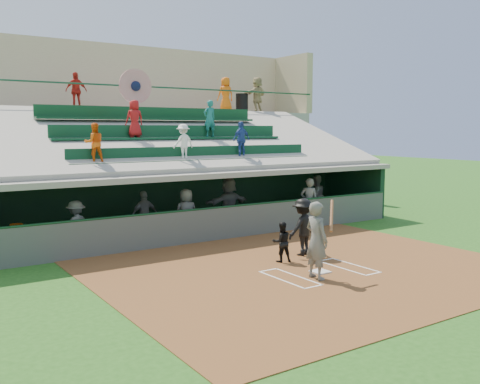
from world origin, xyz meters
TOP-DOWN VIEW (x-y plane):
  - ground at (0.00, 0.00)m, footprint 100.00×100.00m
  - dirt_slab at (0.00, 0.50)m, footprint 11.00×9.00m
  - home_plate at (0.00, 0.00)m, footprint 0.43×0.43m
  - batters_box_chalk at (0.00, 0.00)m, footprint 2.65×1.85m
  - dugout_floor at (0.00, 6.75)m, footprint 16.00×3.50m
  - concourse_slab at (0.00, 13.50)m, footprint 20.00×3.00m
  - grandstand at (-0.01, 10.51)m, footprint 20.40×10.40m
  - batter_at_plate at (-0.49, -0.39)m, footprint 0.86×0.78m
  - catcher at (-0.16, 1.43)m, footprint 0.66×0.58m
  - home_umpire at (0.86, 1.73)m, footprint 1.19×0.81m
  - dugout_bench at (0.19, 8.09)m, footprint 12.36×5.44m
  - white_table at (-6.34, 5.90)m, footprint 0.74×0.58m
  - water_cooler at (-6.27, 5.98)m, footprint 0.36×0.36m
  - dugout_player_a at (-4.58, 5.88)m, footprint 1.13×0.84m
  - dugout_player_b at (-2.12, 6.41)m, footprint 1.00×0.49m
  - dugout_player_c at (-0.83, 5.83)m, footprint 0.87×0.61m
  - dugout_player_d at (1.16, 6.26)m, footprint 1.82×0.65m
  - dugout_player_e at (4.16, 5.25)m, footprint 0.81×0.74m
  - dugout_player_f at (5.88, 6.76)m, footprint 0.87×0.68m
  - trash_bin at (6.03, 12.65)m, footprint 0.62×0.62m
  - concourse_staff_a at (-2.21, 13.18)m, footprint 0.94×0.42m
  - concourse_staff_b at (4.89, 12.38)m, footprint 0.88×0.62m
  - concourse_staff_c at (6.81, 12.41)m, footprint 1.75×1.08m

SIDE VIEW (x-z plane):
  - ground at x=0.00m, z-range 0.00..0.00m
  - dirt_slab at x=0.00m, z-range 0.00..0.02m
  - dugout_floor at x=0.00m, z-range 0.00..0.04m
  - batters_box_chalk at x=0.00m, z-range 0.02..0.03m
  - home_plate at x=0.00m, z-range 0.02..0.05m
  - dugout_bench at x=0.19m, z-range 0.04..0.44m
  - white_table at x=-6.34m, z-range 0.04..0.66m
  - catcher at x=-0.16m, z-range 0.02..1.15m
  - dugout_player_a at x=-4.58m, z-range 0.04..1.59m
  - water_cooler at x=-6.27m, z-range 0.66..1.03m
  - dugout_player_b at x=-2.12m, z-range 0.04..1.68m
  - home_umpire at x=0.86m, z-range 0.02..1.71m
  - dugout_player_c at x=-0.83m, z-range 0.04..1.72m
  - dugout_player_f at x=5.88m, z-range 0.04..1.80m
  - dugout_player_e at x=4.16m, z-range 0.04..1.89m
  - batter_at_plate at x=-0.49m, z-range 0.02..1.98m
  - dugout_player_d at x=1.16m, z-range 0.04..1.98m
  - grandstand at x=-0.01m, z-range -1.64..6.16m
  - concourse_slab at x=0.00m, z-range 0.00..4.60m
  - trash_bin at x=6.03m, z-range 4.60..5.53m
  - concourse_staff_a at x=-2.21m, z-range 4.60..6.18m
  - concourse_staff_b at x=4.89m, z-range 4.60..6.29m
  - concourse_staff_c at x=6.81m, z-range 4.60..6.40m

